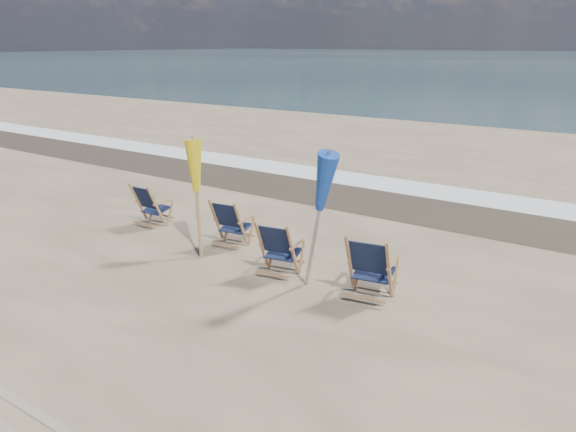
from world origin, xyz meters
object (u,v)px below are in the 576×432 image
at_px(beach_chair_0, 156,207).
at_px(beach_chair_1, 241,225).
at_px(umbrella_blue, 317,182).
at_px(beach_chair_3, 389,272).
at_px(beach_chair_2, 292,252).
at_px(umbrella_yellow, 196,173).

bearing_deg(beach_chair_0, beach_chair_1, -179.82).
height_order(beach_chair_0, umbrella_blue, umbrella_blue).
bearing_deg(beach_chair_1, umbrella_blue, 151.87).
distance_m(beach_chair_0, beach_chair_3, 5.12).
distance_m(beach_chair_1, beach_chair_3, 3.08).
relative_size(beach_chair_1, umbrella_blue, 0.42).
distance_m(beach_chair_3, umbrella_blue, 1.57).
relative_size(beach_chair_2, umbrella_yellow, 0.48).
bearing_deg(beach_chair_0, umbrella_blue, 169.42).
bearing_deg(beach_chair_3, umbrella_yellow, -8.76).
bearing_deg(beach_chair_2, beach_chair_3, 170.56).
distance_m(beach_chair_1, umbrella_blue, 2.42).
relative_size(umbrella_yellow, umbrella_blue, 0.90).
bearing_deg(umbrella_yellow, beach_chair_2, 0.88).
bearing_deg(beach_chair_2, beach_chair_0, -19.00).
relative_size(beach_chair_0, umbrella_yellow, 0.46).
xyz_separation_m(beach_chair_1, umbrella_blue, (1.98, -0.73, 1.19)).
height_order(beach_chair_0, umbrella_yellow, umbrella_yellow).
relative_size(beach_chair_1, beach_chair_3, 0.90).
bearing_deg(beach_chair_2, umbrella_yellow, -9.61).
height_order(beach_chair_2, umbrella_blue, umbrella_blue).
distance_m(beach_chair_2, umbrella_blue, 1.29).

